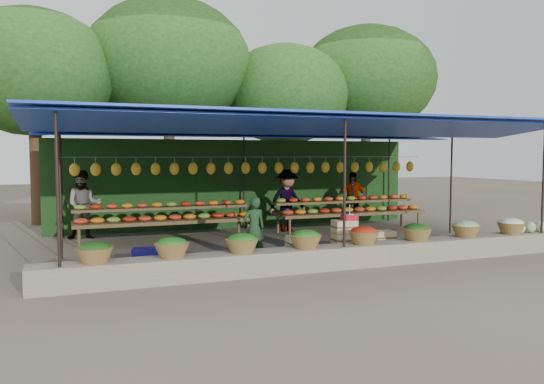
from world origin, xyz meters
name	(u,v)px	position (x,y,z in m)	size (l,w,h in m)	color
ground	(283,244)	(0.00, 0.00, 0.00)	(60.00, 60.00, 0.00)	brown
stone_curb	(340,256)	(0.00, -2.75, 0.20)	(10.60, 0.55, 0.40)	#6C6356
stall_canopy	(282,129)	(0.00, 0.08, 2.67)	(10.80, 6.60, 2.82)	black
produce_baskets	(335,237)	(-0.10, -2.75, 0.56)	(8.98, 0.58, 0.34)	brown
netting_backdrop	(241,184)	(0.00, 3.15, 1.25)	(10.60, 0.06, 2.50)	#1F4318
tree_row	(228,77)	(0.50, 6.09, 4.70)	(16.51, 5.50, 7.12)	#381E14
fruit_table_left	(165,216)	(-2.49, 1.35, 0.61)	(4.21, 0.95, 0.93)	#4B391E
fruit_table_right	(349,209)	(2.51, 1.35, 0.61)	(4.21, 0.95, 0.93)	#4B391E
crate_counter	(343,243)	(0.45, -2.05, 0.31)	(2.37, 0.37, 0.77)	tan
weighing_scale	(350,216)	(0.59, -2.05, 0.85)	(0.30, 0.30, 0.32)	red
vendor_seated	(254,228)	(-1.23, -1.47, 0.62)	(0.45, 0.30, 1.24)	#1B3D1E
customer_left	(84,205)	(-4.29, 2.44, 0.85)	(0.82, 0.64, 1.70)	slate
customer_mid	(287,200)	(0.87, 1.83, 0.84)	(1.09, 0.63, 1.69)	slate
customer_right	(352,199)	(3.08, 2.20, 0.79)	(0.92, 0.38, 1.58)	slate
blue_crate_front	(161,265)	(-3.16, -1.99, 0.14)	(0.46, 0.33, 0.28)	navy
blue_crate_back	(148,257)	(-3.30, -1.34, 0.17)	(0.55, 0.40, 0.33)	navy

